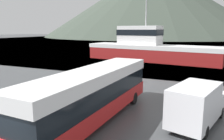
% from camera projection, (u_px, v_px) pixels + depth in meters
% --- Properties ---
extents(water_surface, '(240.00, 240.00, 0.00)m').
position_uv_depth(water_surface, '(198.00, 39.00, 133.10)').
color(water_surface, '#3D5160').
rests_on(water_surface, ground).
extents(hill_backdrop, '(174.07, 174.07, 55.84)m').
position_uv_depth(hill_backdrop, '(152.00, 2.00, 180.17)').
color(hill_backdrop, '#3D473D').
rests_on(hill_backdrop, ground).
extents(tour_bus, '(2.90, 11.89, 3.21)m').
position_uv_depth(tour_bus, '(93.00, 93.00, 13.18)').
color(tour_bus, red).
rests_on(tour_bus, ground).
extents(delivery_van, '(3.32, 5.87, 2.50)m').
position_uv_depth(delivery_van, '(197.00, 104.00, 12.76)').
color(delivery_van, silver).
rests_on(delivery_van, ground).
extents(fishing_boat, '(24.39, 8.37, 11.56)m').
position_uv_depth(fishing_boat, '(149.00, 48.00, 39.41)').
color(fishing_boat, maroon).
rests_on(fishing_boat, water_surface).
extents(storage_bin, '(1.13, 1.52, 1.05)m').
position_uv_depth(storage_bin, '(86.00, 90.00, 18.47)').
color(storage_bin, '#287F3D').
rests_on(storage_bin, ground).
extents(mooring_bollard, '(0.28, 0.28, 0.68)m').
position_uv_depth(mooring_bollard, '(88.00, 72.00, 27.12)').
color(mooring_bollard, '#4C4C51').
rests_on(mooring_bollard, ground).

